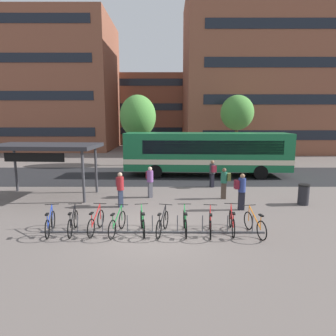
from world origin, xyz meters
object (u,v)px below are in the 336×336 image
Objects in this scene: parked_bicycle_black_1 at (74,223)px; parked_bicycle_orange_9 at (256,225)px; parked_bicycle_red_2 at (97,222)px; street_tree_0 at (139,117)px; parked_bicycle_red_8 at (233,223)px; commuter_maroon_pack_4 at (214,172)px; commuter_maroon_pack_1 at (151,180)px; street_tree_1 at (239,113)px; commuter_maroon_pack_3 at (243,189)px; transit_shelter at (46,148)px; parked_bicycle_black_5 at (164,224)px; parked_bicycle_green_3 at (119,224)px; commuter_olive_pack_0 at (226,181)px; city_bus at (207,152)px; parked_bicycle_red_7 at (212,224)px; trash_bin at (305,195)px; parked_bicycle_green_4 at (144,223)px; commuter_maroon_pack_2 at (122,187)px; parked_bicycle_green_6 at (186,223)px; parked_bicycle_blue_0 at (52,223)px.

parked_bicycle_orange_9 is (6.77, -0.18, 0.00)m from parked_bicycle_black_1.
street_tree_0 reaches higher than parked_bicycle_red_2.
parked_bicycle_red_8 is 7.29m from commuter_maroon_pack_4.
street_tree_1 is (7.86, 13.86, 3.82)m from commuter_maroon_pack_1.
commuter_maroon_pack_3 is 4.59m from commuter_maroon_pack_4.
transit_shelter is (-3.91, 5.09, 2.30)m from parked_bicycle_red_2.
parked_bicycle_black_1 is 1.02× the size of parked_bicycle_black_5.
parked_bicycle_green_3 is 6.85m from commuter_olive_pack_0.
city_bus is 7.13× the size of parked_bicycle_orange_9.
commuter_olive_pack_0 is at bearing 94.53° from city_bus.
commuter_maroon_pack_4 reaches higher than parked_bicycle_green_3.
commuter_maroon_pack_1 is 11.62m from street_tree_0.
parked_bicycle_red_7 is 10.00m from transit_shelter.
street_tree_0 reaches higher than parked_bicycle_black_5.
parked_bicycle_red_7 is 7.54m from commuter_maroon_pack_4.
parked_bicycle_black_5 is 7.87m from trash_bin.
parked_bicycle_green_4 and parked_bicycle_black_5 have the same top height.
commuter_olive_pack_0 reaches higher than parked_bicycle_red_8.
parked_bicycle_orange_9 is 5.19m from trash_bin.
commuter_maroon_pack_2 is at bearing 61.68° from parked_bicycle_red_8.
parked_bicycle_green_3 and parked_bicycle_orange_9 have the same top height.
commuter_maroon_pack_2 is at bearing 112.42° from commuter_maroon_pack_4.
street_tree_1 reaches higher than parked_bicycle_red_2.
transit_shelter is at bearing 64.21° from parked_bicycle_red_7.
commuter_maroon_pack_1 is (0.91, 5.04, 0.59)m from parked_bicycle_green_3.
commuter_olive_pack_0 is 0.98× the size of commuter_maroon_pack_4.
street_tree_1 reaches higher than parked_bicycle_red_7.
parked_bicycle_red_7 is 5.18m from commuter_maroon_pack_2.
trash_bin is at bearing 7.99° from commuter_maroon_pack_3.
parked_bicycle_orange_9 is 0.99× the size of commuter_maroon_pack_2.
trash_bin is at bearing 169.71° from commuter_olive_pack_0.
city_bus reaches higher than parked_bicycle_green_6.
trash_bin is at bearing -82.69° from parked_bicycle_blue_0.
commuter_maroon_pack_2 is 1.66× the size of trash_bin.
parked_bicycle_green_6 is at bearing -77.38° from parked_bicycle_green_3.
parked_bicycle_red_7 is 0.85m from parked_bicycle_red_8.
street_tree_0 is (-1.72, 10.96, 3.44)m from commuter_maroon_pack_1.
commuter_maroon_pack_1 is (2.59, 4.96, 0.59)m from parked_bicycle_black_1.
parked_bicycle_red_7 is at bearing -105.65° from street_tree_1.
parked_bicycle_blue_0 is at bearing 100.91° from parked_bicycle_green_3.
transit_shelter is 9.80m from commuter_olive_pack_0.
parked_bicycle_red_2 is 5.92m from parked_bicycle_orange_9.
parked_bicycle_orange_9 is at bearing -79.65° from parked_bicycle_green_3.
street_tree_0 is at bearing -57.46° from commuter_olive_pack_0.
commuter_maroon_pack_4 is (6.33, 7.28, 0.59)m from parked_bicycle_black_1.
parked_bicycle_orange_9 is 7.50m from commuter_maroon_pack_4.
parked_bicycle_red_2 is 0.99× the size of commuter_maroon_pack_3.
commuter_olive_pack_0 is 2.63m from commuter_maroon_pack_4.
commuter_maroon_pack_4 is at bearing 92.06° from city_bus.
street_tree_0 is (-5.10, 15.90, 4.04)m from parked_bicycle_red_8.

